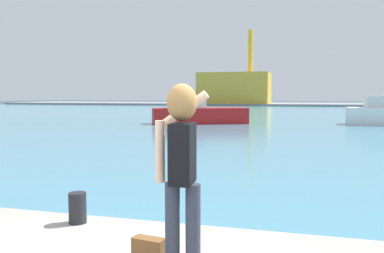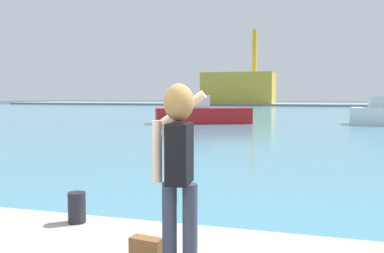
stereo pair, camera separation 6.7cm
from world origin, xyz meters
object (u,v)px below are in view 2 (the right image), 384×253
handbag (146,250)px  harbor_bollard (77,207)px  person_photographer (178,157)px  warehouse_left (239,88)px  port_crane (254,58)px  boat_moored (201,113)px

handbag → harbor_bollard: harbor_bollard is taller
handbag → harbor_bollard: (-1.33, 0.90, 0.08)m
person_photographer → warehouse_left: size_ratio=0.11×
handbag → harbor_bollard: size_ratio=0.81×
harbor_bollard → handbag: bearing=-34.1°
handbag → port_crane: port_crane is taller
boat_moored → port_crane: (-3.68, 61.17, 9.85)m
boat_moored → warehouse_left: size_ratio=0.51×
boat_moored → warehouse_left: (-6.76, 59.18, 2.98)m
person_photographer → handbag: bearing=73.8°
handbag → boat_moored: bearing=103.7°
warehouse_left → handbag: bearing=-81.1°
harbor_bollard → port_crane: bearing=95.9°
handbag → harbor_bollard: 1.60m
person_photographer → boat_moored: (-7.20, 28.20, -0.90)m
boat_moored → port_crane: 62.07m
warehouse_left → port_crane: size_ratio=0.95×
warehouse_left → person_photographer: bearing=-80.9°
person_photographer → handbag: size_ratio=5.44×
harbor_bollard → port_crane: (-9.19, 88.41, 9.82)m
person_photographer → boat_moored: bearing=9.9°
harbor_bollard → port_crane: port_crane is taller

